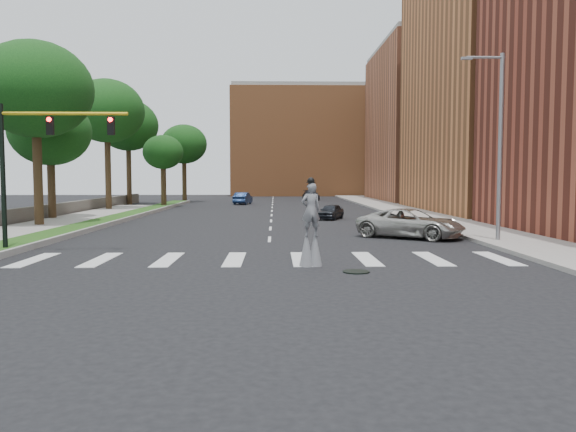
{
  "coord_description": "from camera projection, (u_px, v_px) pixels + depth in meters",
  "views": [
    {
      "loc": [
        0.27,
        -20.57,
        3.2
      ],
      "look_at": [
        0.78,
        0.81,
        1.7
      ],
      "focal_mm": 35.0,
      "sensor_mm": 36.0,
      "label": 1
    }
  ],
  "objects": [
    {
      "name": "tree_7",
      "position": [
        184.0,
        144.0,
        70.44
      ],
      "size": [
        5.79,
        5.79,
        9.77
      ],
      "color": "#342414",
      "rests_on": "ground"
    },
    {
      "name": "suv_crossing",
      "position": [
        411.0,
        223.0,
        29.27
      ],
      "size": [
        5.99,
        5.24,
        1.53
      ],
      "primitive_type": "imported",
      "rotation": [
        0.0,
        0.0,
        0.97
      ],
      "color": "#ABA9A2",
      "rests_on": "ground"
    },
    {
      "name": "streetlight",
      "position": [
        498.0,
        141.0,
        26.62
      ],
      "size": [
        2.05,
        0.2,
        9.0
      ],
      "color": "slate",
      "rests_on": "ground"
    },
    {
      "name": "sidewalk_right",
      "position": [
        424.0,
        215.0,
        45.95
      ],
      "size": [
        5.0,
        90.0,
        0.18
      ],
      "primitive_type": "cube",
      "color": "gray",
      "rests_on": "ground"
    },
    {
      "name": "tree_4",
      "position": [
        107.0,
        111.0,
        52.42
      ],
      "size": [
        6.97,
        6.97,
        12.32
      ],
      "color": "#342414",
      "rests_on": "ground"
    },
    {
      "name": "stilt_performer",
      "position": [
        311.0,
        230.0,
        19.98
      ],
      "size": [
        0.83,
        0.62,
        3.18
      ],
      "rotation": [
        0.0,
        0.0,
        3.39
      ],
      "color": "#342414",
      "rests_on": "ground"
    },
    {
      "name": "median_curb",
      "position": [
        126.0,
        219.0,
        40.42
      ],
      "size": [
        0.2,
        60.0,
        0.28
      ],
      "primitive_type": "cube",
      "color": "gray",
      "rests_on": "ground"
    },
    {
      "name": "building_far",
      "position": [
        438.0,
        125.0,
        74.4
      ],
      "size": [
        16.0,
        22.0,
        20.0
      ],
      "primitive_type": "cube",
      "color": "#A85D3E",
      "rests_on": "ground"
    },
    {
      "name": "car_far",
      "position": [
        311.0,
        195.0,
        76.91
      ],
      "size": [
        2.26,
        4.89,
        1.38
      ],
      "primitive_type": "imported",
      "rotation": [
        0.0,
        0.0,
        0.07
      ],
      "color": "black",
      "rests_on": "ground"
    },
    {
      "name": "ground_plane",
      "position": [
        267.0,
        263.0,
        20.73
      ],
      "size": [
        160.0,
        160.0,
        0.0
      ],
      "primitive_type": "plane",
      "color": "black",
      "rests_on": "ground"
    },
    {
      "name": "car_near",
      "position": [
        331.0,
        212.0,
        42.2
      ],
      "size": [
        2.53,
        3.68,
        1.16
      ],
      "primitive_type": "imported",
      "rotation": [
        0.0,
        0.0,
        -0.38
      ],
      "color": "black",
      "rests_on": "ground"
    },
    {
      "name": "tree_5",
      "position": [
        128.0,
        126.0,
        63.79
      ],
      "size": [
        6.84,
        6.84,
        11.97
      ],
      "color": "#342414",
      "rests_on": "ground"
    },
    {
      "name": "tree_2",
      "position": [
        35.0,
        90.0,
        35.01
      ],
      "size": [
        7.09,
        7.09,
        11.66
      ],
      "color": "#342414",
      "rests_on": "ground"
    },
    {
      "name": "traffic_signal",
      "position": [
        32.0,
        154.0,
        23.2
      ],
      "size": [
        5.3,
        0.23,
        6.2
      ],
      "color": "black",
      "rests_on": "ground"
    },
    {
      "name": "sidewalk_left",
      "position": [
        2.0,
        234.0,
        30.35
      ],
      "size": [
        4.0,
        60.0,
        0.18
      ],
      "primitive_type": "cube",
      "color": "gray",
      "rests_on": "ground"
    },
    {
      "name": "grass_median",
      "position": [
        112.0,
        220.0,
        40.39
      ],
      "size": [
        2.0,
        60.0,
        0.25
      ],
      "primitive_type": "cube",
      "color": "#1E4513",
      "rests_on": "ground"
    },
    {
      "name": "tree_6",
      "position": [
        163.0,
        153.0,
        58.64
      ],
      "size": [
        4.2,
        4.2,
        7.57
      ],
      "color": "#342414",
      "rests_on": "ground"
    },
    {
      "name": "building_backdrop",
      "position": [
        307.0,
        144.0,
        98.03
      ],
      "size": [
        26.0,
        14.0,
        18.0
      ],
      "primitive_type": "cube",
      "color": "#B46838",
      "rests_on": "ground"
    },
    {
      "name": "manhole",
      "position": [
        356.0,
        272.0,
        18.8
      ],
      "size": [
        0.9,
        0.9,
        0.04
      ],
      "primitive_type": "cylinder",
      "color": "black",
      "rests_on": "ground"
    },
    {
      "name": "stone_wall",
      "position": [
        46.0,
        212.0,
        42.23
      ],
      "size": [
        0.5,
        56.0,
        1.1
      ],
      "primitive_type": "cube",
      "color": "#524D47",
      "rests_on": "ground"
    },
    {
      "name": "tree_3",
      "position": [
        50.0,
        132.0,
        41.04
      ],
      "size": [
        5.89,
        5.89,
        9.04
      ],
      "color": "#342414",
      "rests_on": "ground"
    },
    {
      "name": "building_mid",
      "position": [
        516.0,
        79.0,
        50.33
      ],
      "size": [
        16.0,
        22.0,
        24.0
      ],
      "primitive_type": "cube",
      "color": "#B46838",
      "rests_on": "ground"
    },
    {
      "name": "car_mid",
      "position": [
        243.0,
        198.0,
        65.33
      ],
      "size": [
        2.14,
        4.38,
        1.38
      ],
      "primitive_type": "imported",
      "rotation": [
        0.0,
        0.0,
        2.98
      ],
      "color": "navy",
      "rests_on": "ground"
    }
  ]
}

